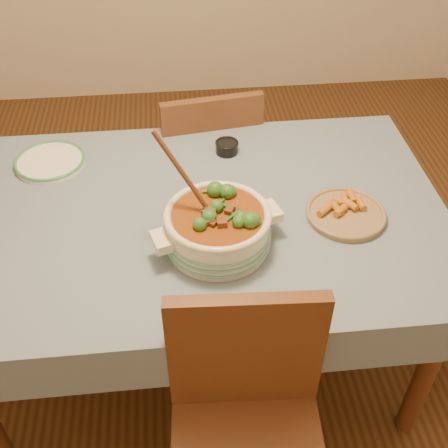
# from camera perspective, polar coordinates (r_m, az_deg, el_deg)

# --- Properties ---
(floor) EXTENTS (4.50, 4.50, 0.00)m
(floor) POSITION_cam_1_polar(r_m,az_deg,el_deg) (2.44, -2.10, -12.37)
(floor) COLOR #422312
(floor) RESTS_ON ground
(dining_table) EXTENTS (1.68, 1.08, 0.76)m
(dining_table) POSITION_cam_1_polar(r_m,az_deg,el_deg) (1.95, -2.58, -0.80)
(dining_table) COLOR #5A301D
(dining_table) RESTS_ON floor
(stew_casserole) EXTENTS (0.42, 0.39, 0.39)m
(stew_casserole) POSITION_cam_1_polar(r_m,az_deg,el_deg) (1.71, -0.67, -0.15)
(stew_casserole) COLOR beige
(stew_casserole) RESTS_ON dining_table
(white_plate) EXTENTS (0.28, 0.28, 0.02)m
(white_plate) POSITION_cam_1_polar(r_m,az_deg,el_deg) (2.19, -17.27, 6.10)
(white_plate) COLOR white
(white_plate) RESTS_ON dining_table
(condiment_bowl) EXTENTS (0.11, 0.11, 0.05)m
(condiment_bowl) POSITION_cam_1_polar(r_m,az_deg,el_deg) (2.15, 0.29, 7.89)
(condiment_bowl) COLOR black
(condiment_bowl) RESTS_ON dining_table
(fried_plate) EXTENTS (0.33, 0.33, 0.04)m
(fried_plate) POSITION_cam_1_polar(r_m,az_deg,el_deg) (1.90, 12.28, 1.12)
(fried_plate) COLOR #9C7D56
(fried_plate) RESTS_ON dining_table
(chair_far) EXTENTS (0.47, 0.47, 0.89)m
(chair_far) POSITION_cam_1_polar(r_m,az_deg,el_deg) (2.53, -1.64, 6.11)
(chair_far) COLOR brown
(chair_far) RESTS_ON floor
(chair_near) EXTENTS (0.45, 0.45, 0.92)m
(chair_near) POSITION_cam_1_polar(r_m,az_deg,el_deg) (1.66, 2.36, -19.49)
(chair_near) COLOR brown
(chair_near) RESTS_ON floor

